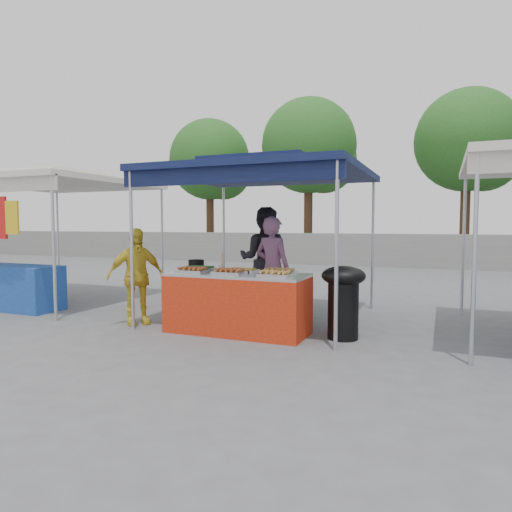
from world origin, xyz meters
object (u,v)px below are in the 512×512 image
at_px(vendor_table, 237,303).
at_px(vendor_woman, 273,269).
at_px(cooking_pot, 196,264).
at_px(helper_man, 264,259).
at_px(wok_burner, 343,296).
at_px(customer_person, 136,276).

distance_m(vendor_table, vendor_woman, 1.00).
xyz_separation_m(cooking_pot, vendor_woman, (1.06, 0.56, -0.09)).
bearing_deg(helper_man, wok_burner, 127.60).
bearing_deg(vendor_woman, customer_person, 40.60).
xyz_separation_m(vendor_table, helper_man, (-0.25, 1.68, 0.50)).
xyz_separation_m(vendor_woman, helper_man, (-0.46, 0.79, 0.09)).
bearing_deg(cooking_pot, helper_man, 66.04).
relative_size(vendor_table, wok_burner, 2.01).
distance_m(cooking_pot, vendor_woman, 1.20).
height_order(cooking_pot, customer_person, customer_person).
distance_m(vendor_woman, customer_person, 2.12).
xyz_separation_m(vendor_woman, customer_person, (-1.88, -0.97, -0.09)).
height_order(wok_burner, customer_person, customer_person).
xyz_separation_m(vendor_table, cooking_pot, (-0.85, 0.33, 0.50)).
bearing_deg(cooking_pot, customer_person, -153.20).
bearing_deg(customer_person, wok_burner, -46.13).
distance_m(helper_man, customer_person, 2.28).
relative_size(vendor_table, vendor_woman, 1.20).
bearing_deg(vendor_table, wok_burner, 8.79).
relative_size(wok_burner, customer_person, 0.67).
relative_size(vendor_woman, customer_person, 1.12).
relative_size(wok_burner, vendor_woman, 0.60).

